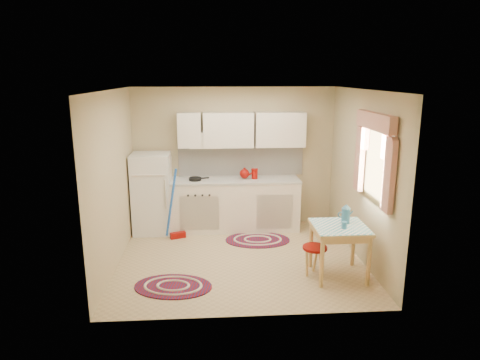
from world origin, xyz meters
name	(u,v)px	position (x,y,z in m)	size (l,w,h in m)	color
room_shell	(249,152)	(0.16, 0.24, 1.60)	(3.64, 3.60, 2.52)	tan
fridge	(152,193)	(-1.44, 1.25, 0.70)	(0.65, 0.60, 1.40)	white
broom	(177,204)	(-1.00, 0.90, 0.60)	(0.28, 0.12, 1.20)	blue
base_cabinets	(235,205)	(0.00, 1.30, 0.44)	(2.25, 0.60, 0.88)	#EFE3D0
countertop	(235,180)	(0.00, 1.30, 0.90)	(2.27, 0.62, 0.04)	#B5B3AB
frying_pan	(195,179)	(-0.70, 1.25, 0.94)	(0.22, 0.22, 0.05)	black
red_kettle	(244,174)	(0.17, 1.30, 1.01)	(0.19, 0.17, 0.19)	#840904
red_canister	(255,174)	(0.35, 1.30, 1.00)	(0.11, 0.11, 0.16)	#840904
table	(339,251)	(1.30, -0.66, 0.36)	(0.72, 0.72, 0.72)	#DDB56E
stool	(314,261)	(0.98, -0.62, 0.21)	(0.34, 0.34, 0.42)	#840904
coffee_pot	(346,213)	(1.41, -0.54, 0.86)	(0.14, 0.12, 0.28)	#2E698F
mug	(344,225)	(1.32, -0.76, 0.77)	(0.07, 0.07, 0.10)	#2E698F
rug_center	(258,240)	(0.34, 0.70, 0.01)	(1.08, 0.72, 0.02)	maroon
rug_left	(173,286)	(-0.94, -0.84, 0.01)	(1.03, 0.69, 0.02)	maroon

